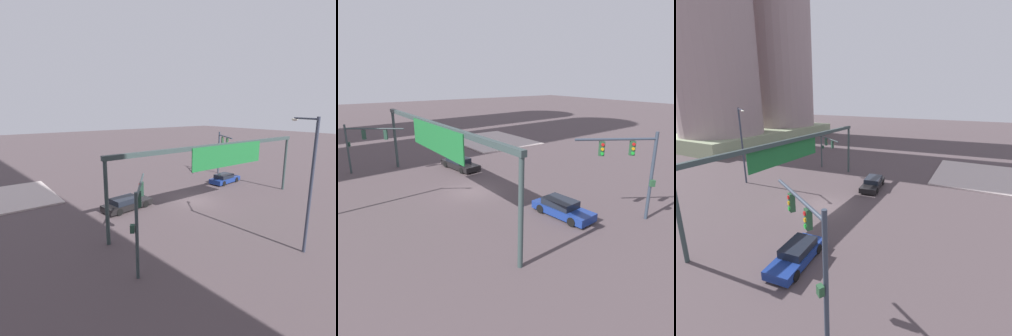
# 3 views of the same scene
# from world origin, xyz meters

# --- Properties ---
(ground_plane) EXTENTS (199.87, 199.87, 0.00)m
(ground_plane) POSITION_xyz_m (0.00, 0.00, 0.00)
(ground_plane) COLOR #4C3F43
(sidewalk_corner) EXTENTS (12.78, 10.36, 0.15)m
(sidewalk_corner) POSITION_xyz_m (17.38, -12.90, 0.07)
(sidewalk_corner) COLOR #C1B0AD
(sidewalk_corner) RESTS_ON ground
(traffic_signal_near_corner) EXTENTS (3.22, 4.78, 6.16)m
(traffic_signal_near_corner) POSITION_xyz_m (-10.96, -6.59, 4.19)
(traffic_signal_near_corner) COLOR #303B49
(traffic_signal_near_corner) RESTS_ON ground
(traffic_signal_opposite_side) EXTENTS (3.87, 4.91, 5.03)m
(traffic_signal_opposite_side) POSITION_xyz_m (10.62, 6.23, 3.55)
(traffic_signal_opposite_side) COLOR #334143
(traffic_signal_opposite_side) RESTS_ON ground
(overhead_sign_gantry) EXTENTS (22.81, 0.43, 6.31)m
(overhead_sign_gantry) POSITION_xyz_m (-0.28, 3.04, 5.30)
(overhead_sign_gantry) COLOR #314040
(overhead_sign_gantry) RESTS_ON ground
(sedan_car_approaching) EXTENTS (4.69, 2.24, 1.21)m
(sedan_car_approaching) POSITION_xyz_m (-7.93, -3.21, 0.57)
(sedan_car_approaching) COLOR navy
(sedan_car_approaching) RESTS_ON ground
(sedan_car_waiting_far) EXTENTS (5.09, 2.48, 1.21)m
(sedan_car_waiting_far) POSITION_xyz_m (6.83, -2.39, 0.58)
(sedan_car_waiting_far) COLOR black
(sedan_car_waiting_far) RESTS_ON ground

